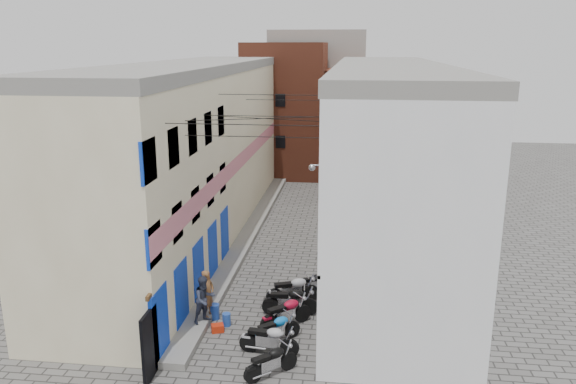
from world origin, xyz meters
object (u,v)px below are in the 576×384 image
at_px(person_a, 208,293).
at_px(motorcycle_e, 290,299).
at_px(motorcycle_c, 276,328).
at_px(motorcycle_b, 269,338).
at_px(person_b, 205,299).
at_px(red_crate, 218,328).
at_px(motorcycle_a, 271,360).
at_px(motorcycle_d, 286,311).
at_px(motorcycle_g, 313,282).
at_px(motorcycle_f, 293,288).
at_px(water_jug_far, 214,312).
at_px(water_jug_near, 227,320).

bearing_deg(person_a, motorcycle_e, -59.01).
height_order(motorcycle_c, person_a, person_a).
height_order(motorcycle_b, person_b, person_b).
xyz_separation_m(person_b, red_crate, (0.50, -0.22, -0.98)).
height_order(motorcycle_a, motorcycle_e, motorcycle_e).
relative_size(motorcycle_e, person_a, 1.20).
bearing_deg(red_crate, person_b, 156.08).
height_order(motorcycle_b, red_crate, motorcycle_b).
height_order(motorcycle_d, motorcycle_g, motorcycle_d).
bearing_deg(motorcycle_c, person_a, -153.63).
xyz_separation_m(motorcycle_c, person_b, (-2.67, 0.73, 0.56)).
xyz_separation_m(motorcycle_c, motorcycle_f, (0.23, 3.09, 0.07)).
bearing_deg(person_a, motorcycle_d, -77.68).
bearing_deg(water_jug_far, person_a, -119.94).
distance_m(motorcycle_g, person_b, 4.92).
distance_m(person_a, person_b, 0.45).
relative_size(motorcycle_c, motorcycle_e, 0.90).
distance_m(motorcycle_f, person_a, 3.51).
bearing_deg(water_jug_far, motorcycle_d, -6.24).
relative_size(motorcycle_e, water_jug_far, 3.71).
xyz_separation_m(motorcycle_b, water_jug_far, (-2.40, 2.18, -0.30)).
bearing_deg(motorcycle_g, motorcycle_d, -43.54).
height_order(motorcycle_c, water_jug_far, motorcycle_c).
bearing_deg(water_jug_far, red_crate, -69.58).
xyz_separation_m(motorcycle_a, water_jug_far, (-2.66, 3.43, -0.26)).
distance_m(motorcycle_g, water_jug_near, 4.21).
bearing_deg(person_b, motorcycle_d, -38.89).
xyz_separation_m(motorcycle_e, red_crate, (-2.40, -1.61, -0.48)).
bearing_deg(water_jug_far, motorcycle_b, -42.29).
xyz_separation_m(person_a, water_jug_near, (0.72, -0.20, -0.90)).
xyz_separation_m(motorcycle_b, water_jug_near, (-1.83, 1.72, -0.35)).
bearing_deg(motorcycle_g, motorcycle_f, -66.15).
distance_m(person_a, red_crate, 1.30).
height_order(person_b, water_jug_far, person_b).
bearing_deg(motorcycle_c, motorcycle_g, 127.19).
bearing_deg(person_a, motorcycle_f, -43.53).
bearing_deg(motorcycle_a, motorcycle_g, 131.94).
relative_size(motorcycle_c, motorcycle_f, 0.89).
xyz_separation_m(motorcycle_f, motorcycle_g, (0.70, 0.94, -0.12)).
bearing_deg(red_crate, motorcycle_g, 48.62).
distance_m(water_jug_near, red_crate, 0.53).
relative_size(motorcycle_g, person_b, 1.00).
bearing_deg(motorcycle_a, water_jug_far, 177.20).
distance_m(motorcycle_b, red_crate, 2.45).
relative_size(motorcycle_b, person_a, 1.15).
relative_size(motorcycle_b, motorcycle_f, 0.94).
xyz_separation_m(motorcycle_a, motorcycle_e, (0.10, 4.11, 0.07)).
relative_size(motorcycle_f, water_jug_near, 4.56).
bearing_deg(motorcycle_a, person_a, -179.03).
relative_size(motorcycle_c, person_a, 1.08).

